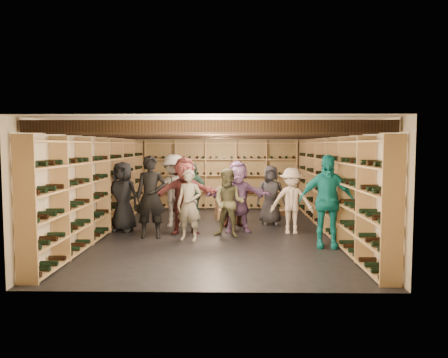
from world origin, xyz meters
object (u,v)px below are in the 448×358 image
(person_2, at_px, (229,203))
(person_3, at_px, (292,201))
(person_7, at_px, (189,205))
(person_12, at_px, (271,195))
(crate_stack_left, at_px, (225,207))
(person_5, at_px, (185,195))
(person_8, at_px, (238,194))
(person_1, at_px, (151,197))
(person_11, at_px, (238,197))
(person_0, at_px, (123,197))
(person_4, at_px, (326,201))
(crate_stack_right, at_px, (230,216))
(person_9, at_px, (174,191))
(crate_loose, at_px, (280,213))
(person_10, at_px, (192,193))

(person_2, relative_size, person_3, 1.00)
(person_7, xyz_separation_m, person_12, (1.87, 1.87, -0.00))
(crate_stack_left, xyz_separation_m, person_5, (-0.88, -1.90, 0.53))
(person_5, relative_size, person_8, 1.07)
(person_5, relative_size, person_7, 1.17)
(person_1, distance_m, person_11, 1.99)
(person_11, bearing_deg, person_7, -143.87)
(person_0, relative_size, person_8, 0.99)
(person_3, distance_m, person_4, 1.43)
(crate_stack_right, relative_size, person_9, 0.28)
(crate_stack_right, bearing_deg, person_2, -90.69)
(person_0, relative_size, person_3, 1.09)
(person_4, bearing_deg, crate_loose, 103.14)
(person_7, xyz_separation_m, person_9, (-0.52, 1.54, 0.14))
(person_10, bearing_deg, crate_stack_left, 56.37)
(person_1, xyz_separation_m, person_10, (0.72, 1.82, -0.11))
(person_9, bearing_deg, crate_stack_right, 24.52)
(crate_stack_left, xyz_separation_m, person_8, (0.33, -1.18, 0.47))
(crate_stack_left, xyz_separation_m, person_10, (-0.83, -0.56, 0.43))
(person_4, height_order, person_9, person_4)
(crate_loose, height_order, person_2, person_2)
(person_4, relative_size, person_10, 1.17)
(person_2, distance_m, person_5, 1.06)
(person_1, relative_size, person_10, 1.15)
(crate_loose, relative_size, person_11, 0.31)
(person_0, distance_m, person_10, 1.87)
(person_4, distance_m, person_11, 2.24)
(crate_stack_left, relative_size, person_8, 0.42)
(person_3, xyz_separation_m, person_10, (-2.36, 1.29, 0.03))
(person_0, distance_m, person_2, 2.52)
(crate_stack_left, relative_size, person_0, 0.42)
(person_2, bearing_deg, person_12, 71.77)
(crate_stack_right, relative_size, person_10, 0.33)
(person_0, height_order, person_2, person_0)
(person_11, bearing_deg, person_2, -116.60)
(person_9, bearing_deg, crate_stack_left, 44.99)
(person_0, relative_size, person_7, 1.08)
(person_4, bearing_deg, person_3, 115.93)
(person_1, bearing_deg, person_8, 26.64)
(person_10, bearing_deg, person_9, -105.05)
(person_0, bearing_deg, person_3, 12.73)
(crate_stack_left, xyz_separation_m, person_2, (0.11, -2.24, 0.40))
(person_10, bearing_deg, crate_loose, 48.63)
(person_3, bearing_deg, person_7, -156.44)
(person_7, bearing_deg, person_3, 34.11)
(person_7, relative_size, person_8, 0.92)
(crate_loose, distance_m, person_3, 2.55)
(person_3, bearing_deg, person_0, -178.03)
(person_11, bearing_deg, crate_stack_left, 95.99)
(crate_loose, relative_size, person_7, 0.34)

